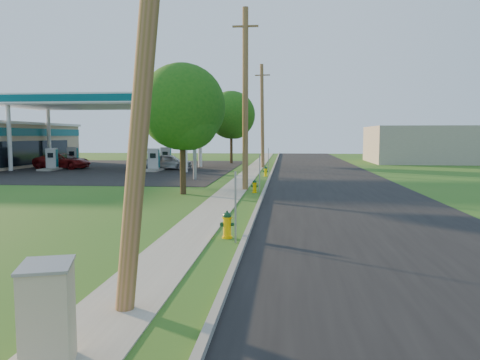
% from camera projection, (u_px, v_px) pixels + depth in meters
% --- Properties ---
extents(ground_plane, '(140.00, 140.00, 0.00)m').
position_uv_depth(ground_plane, '(199.00, 293.00, 8.88)').
color(ground_plane, '#255C19').
rests_on(ground_plane, ground).
extents(road, '(8.00, 120.00, 0.02)m').
position_uv_depth(road, '(359.00, 211.00, 18.35)').
color(road, black).
rests_on(road, ground).
extents(curb, '(0.15, 120.00, 0.15)m').
position_uv_depth(curb, '(257.00, 208.00, 18.73)').
color(curb, gray).
rests_on(curb, ground).
extents(sidewalk, '(1.50, 120.00, 0.03)m').
position_uv_depth(sidewalk, '(214.00, 209.00, 18.91)').
color(sidewalk, gray).
rests_on(sidewalk, ground).
extents(forecourt, '(26.00, 28.00, 0.02)m').
position_uv_depth(forecourt, '(90.00, 169.00, 42.15)').
color(forecourt, black).
rests_on(forecourt, ground).
extents(utility_pole_near, '(1.40, 0.32, 9.48)m').
position_uv_depth(utility_pole_near, '(148.00, 22.00, 7.50)').
color(utility_pole_near, brown).
rests_on(utility_pole_near, ground).
extents(utility_pole_mid, '(1.40, 0.32, 9.80)m').
position_uv_depth(utility_pole_mid, '(245.00, 99.00, 25.31)').
color(utility_pole_mid, brown).
rests_on(utility_pole_mid, ground).
extents(utility_pole_far, '(1.40, 0.32, 9.50)m').
position_uv_depth(utility_pole_far, '(262.00, 116.00, 43.16)').
color(utility_pole_far, brown).
rests_on(utility_pole_far, ground).
extents(sign_post_near, '(0.05, 0.04, 2.00)m').
position_uv_depth(sign_post_near, '(235.00, 207.00, 12.93)').
color(sign_post_near, gray).
rests_on(sign_post_near, ground).
extents(sign_post_mid, '(0.05, 0.04, 2.00)m').
position_uv_depth(sign_post_mid, '(260.00, 173.00, 24.62)').
color(sign_post_mid, gray).
rests_on(sign_post_mid, ground).
extents(sign_post_far, '(0.05, 0.04, 2.00)m').
position_uv_depth(sign_post_far, '(268.00, 161.00, 36.70)').
color(sign_post_far, gray).
rests_on(sign_post_far, ground).
extents(gas_canopy, '(18.18, 9.18, 6.40)m').
position_uv_depth(gas_canopy, '(110.00, 103.00, 41.40)').
color(gas_canopy, silver).
rests_on(gas_canopy, ground).
extents(fuel_pump_nw, '(1.20, 3.20, 1.90)m').
position_uv_depth(fuel_pump_nw, '(52.00, 162.00, 40.35)').
color(fuel_pump_nw, gray).
rests_on(fuel_pump_nw, ground).
extents(fuel_pump_ne, '(1.20, 3.20, 1.90)m').
position_uv_depth(fuel_pump_ne, '(154.00, 162.00, 39.47)').
color(fuel_pump_ne, gray).
rests_on(fuel_pump_ne, ground).
extents(fuel_pump_sw, '(1.20, 3.20, 1.90)m').
position_uv_depth(fuel_pump_sw, '(73.00, 159.00, 44.31)').
color(fuel_pump_sw, gray).
rests_on(fuel_pump_sw, ground).
extents(fuel_pump_se, '(1.20, 3.20, 1.90)m').
position_uv_depth(fuel_pump_se, '(166.00, 160.00, 43.43)').
color(fuel_pump_se, gray).
rests_on(fuel_pump_se, ground).
extents(price_pylon, '(0.34, 2.04, 6.85)m').
position_uv_depth(price_pylon, '(194.00, 99.00, 31.10)').
color(price_pylon, gray).
rests_on(price_pylon, ground).
extents(distant_building, '(14.00, 10.00, 4.00)m').
position_uv_depth(distant_building, '(435.00, 144.00, 51.51)').
color(distant_building, gray).
rests_on(distant_building, ground).
extents(tree_verge, '(4.35, 4.35, 6.60)m').
position_uv_depth(tree_verge, '(184.00, 110.00, 23.39)').
color(tree_verge, '#352715').
rests_on(tree_verge, ground).
extents(tree_lot, '(5.09, 5.09, 7.71)m').
position_uv_depth(tree_lot, '(232.00, 117.00, 49.60)').
color(tree_lot, '#352715').
rests_on(tree_lot, ground).
extents(hydrant_near, '(0.41, 0.37, 0.81)m').
position_uv_depth(hydrant_near, '(227.00, 225.00, 13.58)').
color(hydrant_near, '#FFBB05').
rests_on(hydrant_near, ground).
extents(hydrant_mid, '(0.36, 0.32, 0.70)m').
position_uv_depth(hydrant_mid, '(255.00, 186.00, 24.40)').
color(hydrant_mid, '#ECB201').
rests_on(hydrant_mid, ground).
extents(hydrant_far, '(0.38, 0.34, 0.74)m').
position_uv_depth(hydrant_far, '(266.00, 171.00, 34.16)').
color(hydrant_far, yellow).
rests_on(hydrant_far, ground).
extents(utility_cabinet, '(0.84, 0.96, 1.39)m').
position_uv_depth(utility_cabinet, '(48.00, 317.00, 5.90)').
color(utility_cabinet, tan).
rests_on(utility_cabinet, ground).
extents(car_red, '(5.17, 2.73, 1.39)m').
position_uv_depth(car_red, '(63.00, 161.00, 42.07)').
color(car_red, maroon).
rests_on(car_red, ground).
extents(car_silver, '(4.09, 1.80, 1.37)m').
position_uv_depth(car_silver, '(169.00, 162.00, 41.09)').
color(car_silver, '#A8AAAF').
rests_on(car_silver, ground).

